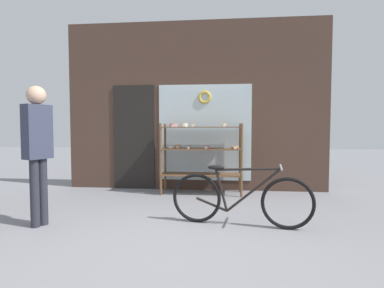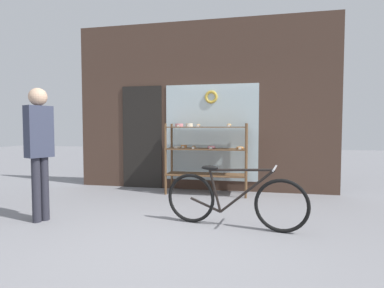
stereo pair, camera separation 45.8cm
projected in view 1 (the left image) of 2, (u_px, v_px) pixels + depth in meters
ground_plane at (171, 243)px, 3.23m from camera, size 30.00×30.00×0.00m
storefront_facade at (193, 108)px, 5.99m from camera, size 5.21×0.13×3.36m
display_case at (200, 150)px, 5.64m from camera, size 1.52×0.48×1.33m
bicycle at (240, 198)px, 3.79m from camera, size 1.78×0.46×0.78m
pedestrian at (38, 143)px, 3.75m from camera, size 0.30×0.37×1.77m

